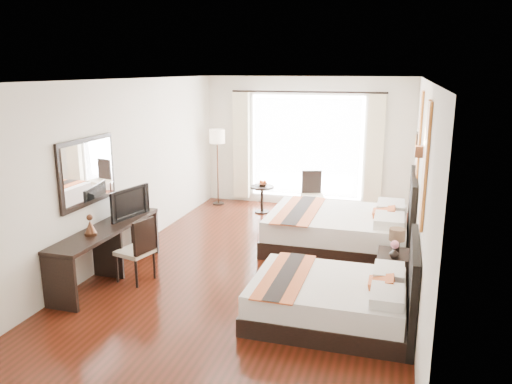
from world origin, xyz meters
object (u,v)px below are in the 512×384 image
(nightstand, at_px, (393,271))
(vase, at_px, (394,255))
(bed_far, at_px, (343,229))
(window_chair, at_px, (312,203))
(table_lamp, at_px, (397,236))
(desk_chair, at_px, (137,262))
(television, at_px, (126,202))
(bed_near, at_px, (336,299))
(fruit_bowl, at_px, (263,185))
(floor_lamp, at_px, (217,141))
(console_desk, at_px, (108,252))
(side_table, at_px, (262,199))

(nightstand, xyz_separation_m, vase, (0.00, -0.18, 0.31))
(bed_far, relative_size, window_chair, 2.54)
(table_lamp, distance_m, desk_chair, 3.65)
(television, bearing_deg, nightstand, -74.88)
(bed_near, distance_m, nightstand, 1.28)
(fruit_bowl, bearing_deg, floor_lamp, 163.54)
(console_desk, bearing_deg, bed_near, -6.37)
(table_lamp, relative_size, console_desk, 0.16)
(floor_lamp, bearing_deg, bed_near, -54.90)
(bed_far, relative_size, nightstand, 4.36)
(nightstand, bearing_deg, bed_far, 120.88)
(nightstand, bearing_deg, table_lamp, 73.71)
(floor_lamp, bearing_deg, vase, -43.52)
(bed_far, distance_m, table_lamp, 1.64)
(bed_near, xyz_separation_m, table_lamp, (0.65, 1.19, 0.45))
(television, bearing_deg, desk_chair, -129.07)
(table_lamp, height_order, television, television)
(bed_far, bearing_deg, side_table, 137.86)
(side_table, bearing_deg, window_chair, 0.46)
(television, relative_size, window_chair, 0.86)
(floor_lamp, bearing_deg, bed_far, -34.49)
(table_lamp, distance_m, console_desk, 4.09)
(television, bearing_deg, bed_far, -50.37)
(console_desk, xyz_separation_m, television, (0.02, 0.55, 0.61))
(nightstand, bearing_deg, console_desk, -169.48)
(bed_near, distance_m, bed_far, 2.53)
(table_lamp, xyz_separation_m, side_table, (-2.76, 3.05, -0.45))
(television, height_order, desk_chair, television)
(television, bearing_deg, side_table, -7.60)
(bed_far, height_order, window_chair, bed_far)
(vase, distance_m, fruit_bowl, 4.31)
(floor_lamp, bearing_deg, nightstand, -42.06)
(side_table, height_order, window_chair, window_chair)
(nightstand, xyz_separation_m, fruit_bowl, (-2.73, 3.15, 0.34))
(desk_chair, relative_size, window_chair, 1.01)
(console_desk, xyz_separation_m, side_table, (1.23, 3.86, -0.09))
(bed_near, relative_size, desk_chair, 2.06)
(desk_chair, relative_size, fruit_bowl, 4.64)
(fruit_bowl, bearing_deg, bed_far, -42.63)
(console_desk, distance_m, fruit_bowl, 4.08)
(vase, bearing_deg, window_chair, 116.86)
(table_lamp, xyz_separation_m, console_desk, (-3.99, -0.81, -0.36))
(bed_near, relative_size, vase, 14.38)
(desk_chair, height_order, fruit_bowl, desk_chair)
(console_desk, relative_size, desk_chair, 2.36)
(desk_chair, xyz_separation_m, fruit_bowl, (0.77, 3.89, 0.31))
(nightstand, xyz_separation_m, television, (-3.94, -0.19, 0.73))
(bed_near, bearing_deg, table_lamp, 61.17)
(vase, distance_m, window_chair, 3.73)
(bed_near, bearing_deg, bed_far, 94.81)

